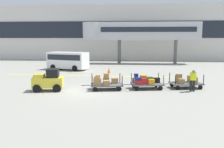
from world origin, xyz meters
name	(u,v)px	position (x,y,z in m)	size (l,w,h in m)	color
ground_plane	(87,92)	(0.00, 0.00, 0.00)	(120.00, 120.00, 0.00)	gray
apron_lead_line	(88,76)	(-1.25, 7.18, 0.00)	(16.90, 0.20, 0.01)	yellow
terminal_building	(114,33)	(0.00, 25.98, 4.75)	(53.66, 2.51, 9.49)	beige
jet_bridge	(136,31)	(3.68, 19.99, 4.76)	(17.27, 3.00, 6.11)	#B7B7BC
baggage_tug	(48,80)	(-2.77, 0.05, 0.75)	(2.26, 1.55, 1.58)	gold
baggage_cart_lead	(105,82)	(1.18, 0.80, 0.55)	(3.08, 1.78, 1.16)	#4C4C4F
baggage_cart_middle	(146,82)	(4.18, 1.35, 0.53)	(3.08, 1.78, 1.10)	#4C4C4F
baggage_cart_tail	(186,81)	(7.24, 1.89, 0.50)	(3.08, 1.78, 1.10)	#4C4C4F
baggage_handler	(193,79)	(7.43, 0.64, 0.87)	(0.41, 0.45, 1.56)	black
shuttle_van	(68,59)	(-4.52, 11.75, 1.23)	(5.15, 3.22, 2.10)	white
safety_cone_near	(109,70)	(0.67, 9.35, 0.28)	(0.36, 0.36, 0.55)	#EA590F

